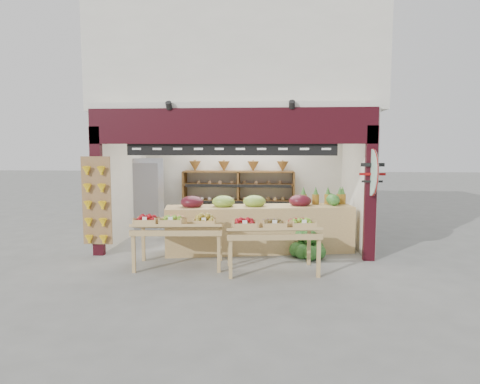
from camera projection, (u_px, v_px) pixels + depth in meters
name	position (u px, v px, depth m)	size (l,w,h in m)	color
ground	(235.00, 246.00, 9.74)	(60.00, 60.00, 0.00)	slate
shop_structure	(241.00, 81.00, 10.93)	(6.36, 5.12, 5.40)	silver
banana_board	(96.00, 203.00, 8.67)	(0.60, 0.15, 1.80)	olive
gift_sign	(372.00, 172.00, 8.21)	(0.04, 0.93, 0.92)	#BFF0D2
back_shelving	(239.00, 189.00, 11.56)	(3.01, 0.49, 1.86)	brown
refrigerator	(150.00, 195.00, 11.30)	(0.76, 0.76, 1.95)	silver
cardboard_stack	(194.00, 228.00, 10.48)	(1.07, 0.83, 0.72)	beige
mid_counter	(259.00, 227.00, 9.13)	(4.03, 1.44, 1.22)	tan
display_table_left	(173.00, 224.00, 7.99)	(1.71, 1.05, 1.04)	tan
display_table_right	(272.00, 227.00, 7.64)	(1.74, 1.11, 1.04)	tan
watermelon_pile	(307.00, 247.00, 8.69)	(0.73, 0.75, 0.57)	#1E521B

